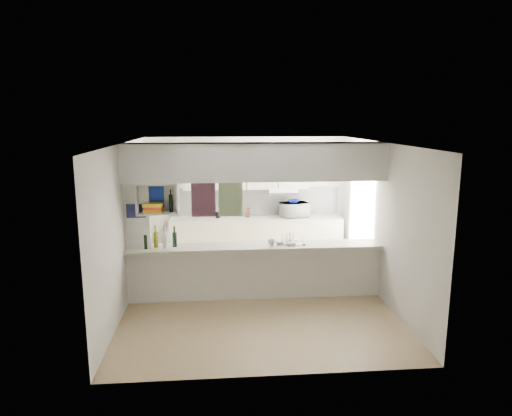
{
  "coord_description": "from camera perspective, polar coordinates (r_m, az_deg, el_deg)",
  "views": [
    {
      "loc": [
        -0.62,
        -7.26,
        2.99
      ],
      "look_at": [
        0.05,
        0.5,
        1.45
      ],
      "focal_mm": 32.0,
      "sensor_mm": 36.0,
      "label": 1
    }
  ],
  "objects": [
    {
      "name": "utensil_jar",
      "position": [
        9.62,
        -4.79,
        -0.86
      ],
      "size": [
        0.09,
        0.09,
        0.13
      ],
      "primitive_type": "cylinder",
      "color": "black",
      "rests_on": "bench_top"
    },
    {
      "name": "dish_rack",
      "position": [
        7.68,
        4.53,
        -3.87
      ],
      "size": [
        0.41,
        0.34,
        0.19
      ],
      "rotation": [
        0.0,
        0.0,
        -0.22
      ],
      "color": "silver",
      "rests_on": "breakfast_bar"
    },
    {
      "name": "ceiling",
      "position": [
        7.29,
        -0.05,
        8.14
      ],
      "size": [
        4.8,
        4.8,
        0.0
      ],
      "primitive_type": "plane",
      "color": "white",
      "rests_on": "wall_back"
    },
    {
      "name": "cubby_shelf",
      "position": [
        7.37,
        -12.24,
        0.95
      ],
      "size": [
        0.65,
        0.35,
        0.5
      ],
      "color": "white",
      "rests_on": "bulkhead"
    },
    {
      "name": "floor",
      "position": [
        7.87,
        -0.05,
        -11.11
      ],
      "size": [
        4.8,
        4.8,
        0.0
      ],
      "primitive_type": "plane",
      "color": "tan",
      "rests_on": "ground"
    },
    {
      "name": "knife_block",
      "position": [
        9.66,
        -1.06,
        -0.59
      ],
      "size": [
        0.1,
        0.08,
        0.19
      ],
      "primitive_type": "cube",
      "rotation": [
        0.0,
        0.0,
        -0.07
      ],
      "color": "#502D1B",
      "rests_on": "bench_top"
    },
    {
      "name": "cup",
      "position": [
        7.51,
        1.94,
        -4.29
      ],
      "size": [
        0.13,
        0.13,
        0.1
      ],
      "primitive_type": "imported",
      "rotation": [
        0.0,
        0.0,
        0.07
      ],
      "color": "white",
      "rests_on": "dish_rack"
    },
    {
      "name": "kitchen_run",
      "position": [
        9.67,
        -0.19,
        -1.72
      ],
      "size": [
        3.6,
        0.63,
        2.24
      ],
      "color": "#E9E4C5",
      "rests_on": "floor"
    },
    {
      "name": "wine_bottles",
      "position": [
        7.55,
        -11.86,
        -3.89
      ],
      "size": [
        0.53,
        0.16,
        0.38
      ],
      "color": "black",
      "rests_on": "breakfast_bar"
    },
    {
      "name": "plastic_tubs",
      "position": [
        7.59,
        3.64,
        -4.42
      ],
      "size": [
        0.49,
        0.21,
        0.07
      ],
      "color": "silver",
      "rests_on": "breakfast_bar"
    },
    {
      "name": "wall_right",
      "position": [
        7.93,
        15.25,
        -1.49
      ],
      "size": [
        0.0,
        4.8,
        4.8
      ],
      "primitive_type": "plane",
      "rotation": [
        1.57,
        0.0,
        -1.57
      ],
      "color": "silver",
      "rests_on": "floor"
    },
    {
      "name": "wall_left",
      "position": [
        7.6,
        -16.05,
        -2.09
      ],
      "size": [
        0.0,
        4.8,
        4.8
      ],
      "primitive_type": "plane",
      "rotation": [
        1.57,
        0.0,
        1.57
      ],
      "color": "silver",
      "rests_on": "floor"
    },
    {
      "name": "bowl",
      "position": [
        9.65,
        4.69,
        0.85
      ],
      "size": [
        0.25,
        0.25,
        0.06
      ],
      "primitive_type": "imported",
      "color": "navy",
      "rests_on": "microwave"
    },
    {
      "name": "wall_back",
      "position": [
        9.82,
        -1.25,
        1.3
      ],
      "size": [
        4.2,
        0.0,
        4.2
      ],
      "primitive_type": "plane",
      "rotation": [
        1.57,
        0.0,
        0.0
      ],
      "color": "silver",
      "rests_on": "floor"
    },
    {
      "name": "microwave",
      "position": [
        9.7,
        4.83,
        -0.22
      ],
      "size": [
        0.64,
        0.51,
        0.31
      ],
      "primitive_type": "imported",
      "rotation": [
        0.0,
        0.0,
        3.4
      ],
      "color": "white",
      "rests_on": "bench_top"
    },
    {
      "name": "servery_partition",
      "position": [
        7.39,
        -1.39,
        0.83
      ],
      "size": [
        4.2,
        0.5,
        2.6
      ],
      "color": "silver",
      "rests_on": "floor"
    }
  ]
}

